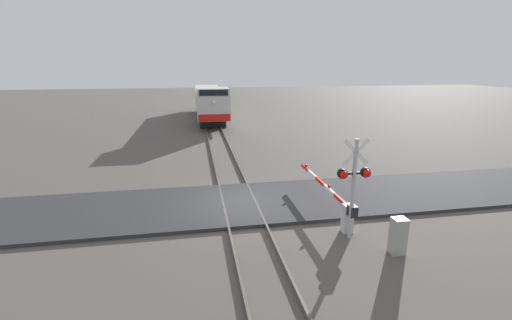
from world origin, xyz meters
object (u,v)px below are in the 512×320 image
at_px(locomotive, 209,101).
at_px(utility_cabinet, 398,236).
at_px(crossing_signal, 354,179).
at_px(crossing_gate, 339,204).

relative_size(locomotive, utility_cabinet, 14.51).
relative_size(locomotive, crossing_signal, 4.93).
distance_m(crossing_signal, crossing_gate, 1.99).
relative_size(crossing_signal, utility_cabinet, 2.94).
bearing_deg(utility_cabinet, crossing_gate, 110.87).
xyz_separation_m(crossing_gate, utility_cabinet, (0.98, -2.57, -0.13)).
distance_m(locomotive, crossing_signal, 29.32).
height_order(crossing_signal, crossing_gate, crossing_signal).
xyz_separation_m(locomotive, crossing_signal, (3.49, -29.11, 0.20)).
height_order(locomotive, crossing_gate, locomotive).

